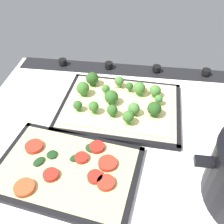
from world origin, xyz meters
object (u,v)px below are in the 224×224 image
at_px(baking_tray_front, 120,108).
at_px(veggie_pizza_back, 68,168).
at_px(baking_tray_back, 67,171).
at_px(broccoli_pizza, 120,102).

height_order(baking_tray_front, veggie_pizza_back, veggie_pizza_back).
xyz_separation_m(baking_tray_front, veggie_pizza_back, (0.10, 0.23, 0.01)).
bearing_deg(baking_tray_front, veggie_pizza_back, 67.78).
bearing_deg(veggie_pizza_back, baking_tray_back, 31.56).
bearing_deg(baking_tray_back, veggie_pizza_back, -148.44).
distance_m(baking_tray_front, veggie_pizza_back, 0.25).
bearing_deg(baking_tray_back, broccoli_pizza, -111.80).
relative_size(baking_tray_front, broccoli_pizza, 1.08).
xyz_separation_m(broccoli_pizza, baking_tray_back, (0.10, 0.24, -0.02)).
distance_m(baking_tray_front, baking_tray_back, 0.25).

